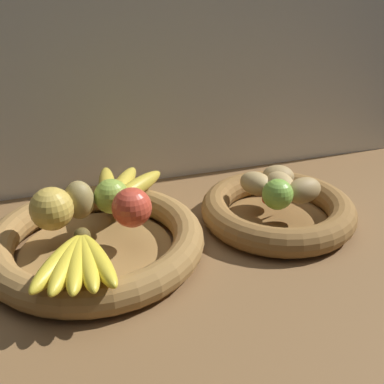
{
  "coord_description": "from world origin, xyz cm",
  "views": [
    {
      "loc": [
        -26.67,
        -72.27,
        47.24
      ],
      "look_at": [
        -2.02,
        0.66,
        9.56
      ],
      "focal_mm": 43.71,
      "sensor_mm": 36.0,
      "label": 1
    }
  ],
  "objects_px": {
    "potato_back": "(278,176)",
    "lime_near": "(278,194)",
    "apple_red_right": "(132,208)",
    "fruit_bowl_right": "(278,210)",
    "potato_oblong": "(256,184)",
    "apple_golden_left": "(52,209)",
    "banana_bunch_front": "(78,261)",
    "fruit_bowl_left": "(96,241)",
    "pear_brown": "(79,200)",
    "potato_large": "(280,186)",
    "chili_pepper": "(283,193)",
    "apple_green_back": "(111,196)",
    "banana_bunch_back": "(121,187)",
    "potato_small": "(303,190)"
  },
  "relations": [
    {
      "from": "lime_near",
      "to": "chili_pepper",
      "type": "distance_m",
      "value": 0.06
    },
    {
      "from": "fruit_bowl_left",
      "to": "apple_green_back",
      "type": "xyz_separation_m",
      "value": [
        0.04,
        0.05,
        0.06
      ]
    },
    {
      "from": "pear_brown",
      "to": "potato_large",
      "type": "relative_size",
      "value": 0.91
    },
    {
      "from": "potato_oblong",
      "to": "banana_bunch_front",
      "type": "bearing_deg",
      "value": -157.73
    },
    {
      "from": "apple_red_right",
      "to": "pear_brown",
      "type": "distance_m",
      "value": 0.1
    },
    {
      "from": "fruit_bowl_left",
      "to": "potato_large",
      "type": "bearing_deg",
      "value": 0.0
    },
    {
      "from": "potato_small",
      "to": "potato_large",
      "type": "xyz_separation_m",
      "value": [
        -0.03,
        0.03,
        0.0
      ]
    },
    {
      "from": "banana_bunch_back",
      "to": "fruit_bowl_left",
      "type": "bearing_deg",
      "value": -122.24
    },
    {
      "from": "apple_red_right",
      "to": "potato_back",
      "type": "relative_size",
      "value": 1.08
    },
    {
      "from": "potato_back",
      "to": "lime_near",
      "type": "height_order",
      "value": "lime_near"
    },
    {
      "from": "fruit_bowl_right",
      "to": "potato_oblong",
      "type": "relative_size",
      "value": 4.3
    },
    {
      "from": "apple_golden_left",
      "to": "potato_back",
      "type": "xyz_separation_m",
      "value": [
        0.45,
        0.03,
        -0.01
      ]
    },
    {
      "from": "banana_bunch_back",
      "to": "potato_oblong",
      "type": "relative_size",
      "value": 2.62
    },
    {
      "from": "pear_brown",
      "to": "banana_bunch_back",
      "type": "xyz_separation_m",
      "value": [
        0.09,
        0.07,
        -0.02
      ]
    },
    {
      "from": "potato_small",
      "to": "potato_large",
      "type": "height_order",
      "value": "same"
    },
    {
      "from": "apple_golden_left",
      "to": "banana_bunch_back",
      "type": "relative_size",
      "value": 0.4
    },
    {
      "from": "potato_back",
      "to": "potato_oblong",
      "type": "height_order",
      "value": "same"
    },
    {
      "from": "pear_brown",
      "to": "chili_pepper",
      "type": "bearing_deg",
      "value": -6.21
    },
    {
      "from": "pear_brown",
      "to": "potato_large",
      "type": "distance_m",
      "value": 0.38
    },
    {
      "from": "apple_golden_left",
      "to": "lime_near",
      "type": "xyz_separation_m",
      "value": [
        0.4,
        -0.06,
        -0.01
      ]
    },
    {
      "from": "potato_back",
      "to": "apple_golden_left",
      "type": "bearing_deg",
      "value": -176.71
    },
    {
      "from": "apple_golden_left",
      "to": "lime_near",
      "type": "height_order",
      "value": "apple_golden_left"
    },
    {
      "from": "fruit_bowl_left",
      "to": "potato_large",
      "type": "distance_m",
      "value": 0.37
    },
    {
      "from": "banana_bunch_front",
      "to": "banana_bunch_back",
      "type": "height_order",
      "value": "banana_bunch_back"
    },
    {
      "from": "apple_green_back",
      "to": "pear_brown",
      "type": "distance_m",
      "value": 0.06
    },
    {
      "from": "potato_small",
      "to": "fruit_bowl_left",
      "type": "bearing_deg",
      "value": 175.26
    },
    {
      "from": "pear_brown",
      "to": "banana_bunch_front",
      "type": "relative_size",
      "value": 0.43
    },
    {
      "from": "fruit_bowl_left",
      "to": "banana_bunch_back",
      "type": "xyz_separation_m",
      "value": [
        0.07,
        0.11,
        0.05
      ]
    },
    {
      "from": "fruit_bowl_right",
      "to": "potato_oblong",
      "type": "distance_m",
      "value": 0.07
    },
    {
      "from": "potato_back",
      "to": "banana_bunch_back",
      "type": "bearing_deg",
      "value": 168.1
    },
    {
      "from": "potato_large",
      "to": "potato_back",
      "type": "bearing_deg",
      "value": 65.56
    },
    {
      "from": "banana_bunch_front",
      "to": "potato_large",
      "type": "bearing_deg",
      "value": 16.73
    },
    {
      "from": "fruit_bowl_left",
      "to": "apple_golden_left",
      "type": "distance_m",
      "value": 0.1
    },
    {
      "from": "apple_green_back",
      "to": "potato_oblong",
      "type": "xyz_separation_m",
      "value": [
        0.29,
        -0.02,
        -0.01
      ]
    },
    {
      "from": "lime_near",
      "to": "fruit_bowl_left",
      "type": "bearing_deg",
      "value": 173.26
    },
    {
      "from": "fruit_bowl_left",
      "to": "potato_back",
      "type": "distance_m",
      "value": 0.39
    },
    {
      "from": "apple_golden_left",
      "to": "potato_large",
      "type": "relative_size",
      "value": 0.95
    },
    {
      "from": "fruit_bowl_left",
      "to": "banana_bunch_back",
      "type": "height_order",
      "value": "banana_bunch_back"
    },
    {
      "from": "apple_golden_left",
      "to": "pear_brown",
      "type": "height_order",
      "value": "apple_golden_left"
    },
    {
      "from": "apple_red_right",
      "to": "banana_bunch_front",
      "type": "relative_size",
      "value": 0.42
    },
    {
      "from": "apple_golden_left",
      "to": "lime_near",
      "type": "distance_m",
      "value": 0.41
    },
    {
      "from": "fruit_bowl_right",
      "to": "banana_bunch_front",
      "type": "relative_size",
      "value": 1.82
    },
    {
      "from": "pear_brown",
      "to": "potato_small",
      "type": "relative_size",
      "value": 0.94
    },
    {
      "from": "apple_golden_left",
      "to": "potato_large",
      "type": "height_order",
      "value": "apple_golden_left"
    },
    {
      "from": "chili_pepper",
      "to": "banana_bunch_back",
      "type": "bearing_deg",
      "value": 142.88
    },
    {
      "from": "apple_golden_left",
      "to": "chili_pepper",
      "type": "bearing_deg",
      "value": -2.71
    },
    {
      "from": "fruit_bowl_right",
      "to": "chili_pepper",
      "type": "xyz_separation_m",
      "value": [
        0.01,
        -0.0,
        0.04
      ]
    },
    {
      "from": "pear_brown",
      "to": "potato_oblong",
      "type": "xyz_separation_m",
      "value": [
        0.35,
        -0.01,
        -0.01
      ]
    },
    {
      "from": "fruit_bowl_right",
      "to": "potato_large",
      "type": "xyz_separation_m",
      "value": [
        0.0,
        0.0,
        0.06
      ]
    },
    {
      "from": "apple_golden_left",
      "to": "potato_oblong",
      "type": "xyz_separation_m",
      "value": [
        0.39,
        0.01,
        -0.02
      ]
    }
  ]
}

